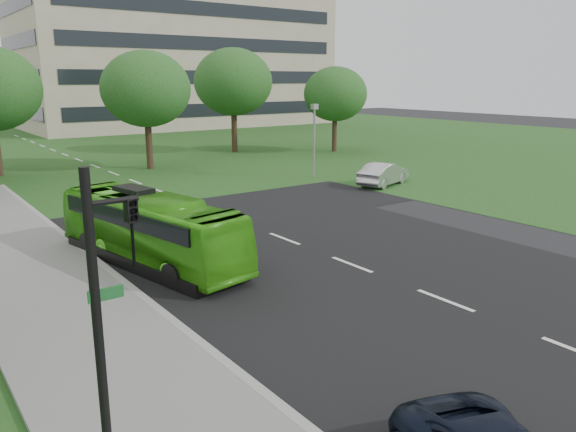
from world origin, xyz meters
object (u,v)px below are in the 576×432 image
Objects in this scene: traffic_light at (108,311)px; tree_park_e at (335,94)px; tree_park_c at (146,89)px; tree_park_d at (233,82)px; office_building at (175,32)px; camera_pole at (314,131)px; sedan at (383,174)px; bus at (150,229)px.

tree_park_e is at bearing 33.78° from traffic_light.
tree_park_c is 10.81m from tree_park_d.
camera_pole is (-11.94, -45.31, -9.45)m from office_building.
office_building is 40.89m from tree_park_c.
tree_park_e is (-2.00, -35.78, -7.51)m from office_building.
traffic_light is at bearing -135.10° from tree_park_e.
tree_park_d reaches higher than sedan.
camera_pole is (7.16, -9.83, -2.53)m from tree_park_c.
bus is (-8.36, -20.13, -4.38)m from tree_park_c.
office_building reaches higher than sedan.
office_building reaches higher than tree_park_c.
tree_park_c reaches higher than tree_park_e.
office_building is at bearing 52.80° from traffic_light.
office_building reaches higher than tree_park_d.
traffic_light reaches higher than camera_pole.
bus is 1.69× the size of traffic_light.
sedan is at bearing -58.38° from tree_park_c.
traffic_light is 29.00m from camera_pole.
office_building is 4.51× the size of tree_park_d.
bus is (-18.14, -24.74, -4.82)m from tree_park_d.
tree_park_d is 2.12× the size of sedan.
tree_park_c is 1.61× the size of traffic_light.
bus is at bearing -116.28° from office_building.
tree_park_d is at bearing 25.22° from tree_park_c.
tree_park_e is 1.43× the size of traffic_light.
camera_pole is (15.52, 10.31, 1.85)m from bus.
bus is (-27.46, -55.62, -11.29)m from office_building.
tree_park_d is at bearing 45.67° from traffic_light.
tree_park_c is 0.93× the size of tree_park_d.
camera_pole is (-2.62, -14.43, -2.97)m from tree_park_d.
sedan is (17.24, 5.72, -0.52)m from bus.
tree_park_c is at bearing -154.78° from tree_park_d.
tree_park_d is 1.21× the size of tree_park_e.
office_building is at bearing 86.80° from tree_park_e.
office_building is 52.29m from sedan.
camera_pole is at bearing -136.19° from tree_park_e.
sedan is (-10.22, -49.90, -11.81)m from office_building.
tree_park_d is 8.87m from tree_park_e.
traffic_light is at bearing 107.89° from sedan.
tree_park_d is at bearing 146.20° from tree_park_e.
traffic_light is 1.08× the size of camera_pole.
tree_park_c is 12.42m from camera_pole.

